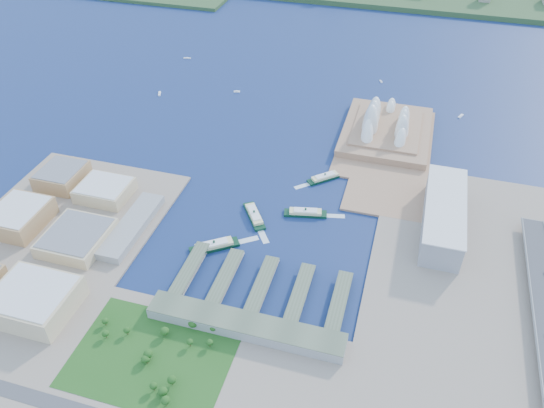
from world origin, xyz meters
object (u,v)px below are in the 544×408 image
(ferry_c, at_px, (214,244))
(ferry_a, at_px, (254,214))
(ferry_d, at_px, (305,211))
(ferry_b, at_px, (325,176))
(opera_house, at_px, (388,117))
(toaster_building, at_px, (443,215))

(ferry_c, bearing_deg, ferry_a, -58.26)
(ferry_d, bearing_deg, ferry_b, -17.56)
(ferry_b, bearing_deg, ferry_a, -75.77)
(ferry_d, bearing_deg, ferry_c, 123.33)
(opera_house, bearing_deg, toaster_building, -65.77)
(opera_house, relative_size, ferry_c, 3.08)
(opera_house, distance_m, ferry_c, 351.68)
(ferry_a, height_order, ferry_d, ferry_a)
(ferry_c, bearing_deg, ferry_b, -64.97)
(ferry_a, height_order, ferry_b, ferry_a)
(ferry_d, bearing_deg, toaster_building, -94.81)
(opera_house, xyz_separation_m, toaster_building, (90.00, -200.00, -11.50))
(opera_house, distance_m, toaster_building, 219.62)
(ferry_a, xyz_separation_m, ferry_b, (68.75, 104.68, -0.40))
(ferry_a, distance_m, ferry_d, 64.88)
(toaster_building, height_order, ferry_d, toaster_building)
(ferry_b, height_order, ferry_d, ferry_d)
(toaster_building, xyz_separation_m, ferry_a, (-225.85, -43.54, -15.30))
(toaster_building, bearing_deg, ferry_a, -169.09)
(ferry_b, distance_m, ferry_d, 82.21)
(ferry_a, relative_size, ferry_b, 1.08)
(ferry_b, xyz_separation_m, ferry_d, (-8.04, -81.81, 0.29))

